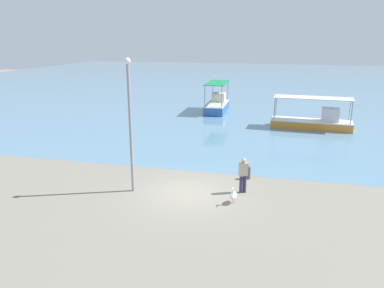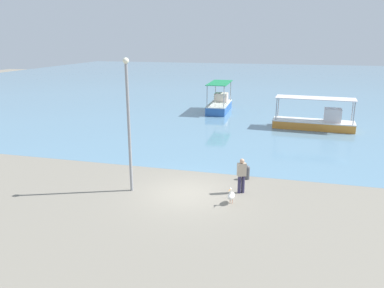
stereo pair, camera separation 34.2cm
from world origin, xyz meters
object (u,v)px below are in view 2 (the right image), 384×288
(fishing_boat_center, at_px, (220,105))
(mooring_bollard, at_px, (247,172))
(fisherman_standing, at_px, (242,175))
(fishing_boat_far_left, at_px, (316,121))
(pelican, at_px, (231,196))
(lamp_post, at_px, (129,119))

(fishing_boat_center, xyz_separation_m, mooring_bollard, (4.84, -17.97, -0.28))
(fisherman_standing, bearing_deg, fishing_boat_far_left, 74.09)
(pelican, height_order, fisherman_standing, fisherman_standing)
(fishing_boat_far_left, height_order, mooring_bollard, fishing_boat_far_left)
(fishing_boat_center, bearing_deg, lamp_post, -90.93)
(fishing_boat_center, relative_size, lamp_post, 0.84)
(pelican, relative_size, lamp_post, 0.13)
(fishing_boat_far_left, xyz_separation_m, fisherman_standing, (-4.10, -14.38, 0.29))
(pelican, height_order, lamp_post, lamp_post)
(fishing_boat_center, distance_m, pelican, 21.59)
(pelican, xyz_separation_m, lamp_post, (-4.84, 0.26, 3.10))
(fishing_boat_center, bearing_deg, fishing_boat_far_left, -31.53)
(fishing_boat_far_left, xyz_separation_m, lamp_post, (-9.20, -15.42, 2.86))
(fishing_boat_far_left, bearing_deg, pelican, -105.56)
(fishing_boat_center, relative_size, pelican, 6.53)
(pelican, xyz_separation_m, fisherman_standing, (0.27, 1.30, 0.53))
(lamp_post, relative_size, fisherman_standing, 3.68)
(fishing_boat_far_left, bearing_deg, mooring_bollard, -107.81)
(fishing_boat_far_left, distance_m, fisherman_standing, 14.95)
(fishing_boat_far_left, height_order, fisherman_standing, fishing_boat_far_left)
(fishing_boat_far_left, distance_m, fishing_boat_center, 10.40)
(pelican, distance_m, mooring_bollard, 3.16)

